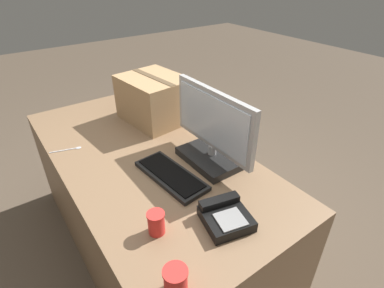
# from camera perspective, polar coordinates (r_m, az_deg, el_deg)

# --- Properties ---
(ground_plane) EXTENTS (12.00, 12.00, 0.00)m
(ground_plane) POSITION_cam_1_polar(r_m,az_deg,el_deg) (2.21, -7.25, -18.08)
(ground_plane) COLOR brown
(office_desk) EXTENTS (1.80, 0.90, 0.75)m
(office_desk) POSITION_cam_1_polar(r_m,az_deg,el_deg) (1.94, -8.00, -10.93)
(office_desk) COLOR #8C6B4C
(office_desk) RESTS_ON ground_plane
(monitor) EXTENTS (0.57, 0.26, 0.40)m
(monitor) POSITION_cam_1_polar(r_m,az_deg,el_deg) (1.55, 3.96, 1.79)
(monitor) COLOR black
(monitor) RESTS_ON office_desk
(keyboard) EXTENTS (0.43, 0.20, 0.03)m
(keyboard) POSITION_cam_1_polar(r_m,az_deg,el_deg) (1.50, -4.15, -5.99)
(keyboard) COLOR black
(keyboard) RESTS_ON office_desk
(desk_phone) EXTENTS (0.22, 0.22, 0.08)m
(desk_phone) POSITION_cam_1_polar(r_m,az_deg,el_deg) (1.28, 6.38, -13.53)
(desk_phone) COLOR black
(desk_phone) RESTS_ON office_desk
(paper_cup_left) EXTENTS (0.07, 0.07, 0.10)m
(paper_cup_left) POSITION_cam_1_polar(r_m,az_deg,el_deg) (1.22, -6.82, -14.68)
(paper_cup_left) COLOR red
(paper_cup_left) RESTS_ON office_desk
(paper_cup_right) EXTENTS (0.08, 0.08, 0.10)m
(paper_cup_right) POSITION_cam_1_polar(r_m,az_deg,el_deg) (1.06, -3.14, -24.63)
(paper_cup_right) COLOR red
(paper_cup_right) RESTS_ON office_desk
(spoon) EXTENTS (0.06, 0.17, 0.00)m
(spoon) POSITION_cam_1_polar(r_m,az_deg,el_deg) (1.86, -22.11, -0.91)
(spoon) COLOR silver
(spoon) RESTS_ON office_desk
(cardboard_box) EXTENTS (0.46, 0.40, 0.30)m
(cardboard_box) POSITION_cam_1_polar(r_m,az_deg,el_deg) (2.01, -7.16, 8.55)
(cardboard_box) COLOR tan
(cardboard_box) RESTS_ON office_desk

